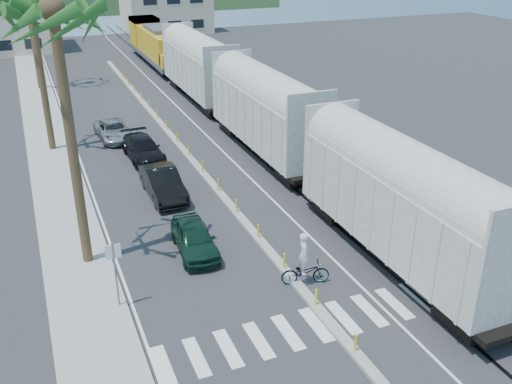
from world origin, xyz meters
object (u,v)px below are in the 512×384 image
Objects in this scene: street_sign at (115,266)px; cyclist at (305,268)px; car_lead at (194,238)px; car_second at (163,183)px.

cyclist is at bearing -9.33° from street_sign.
cyclist is (3.58, -4.35, 0.04)m from car_lead.
street_sign is at bearing -139.29° from car_lead.
cyclist is at bearing -46.80° from car_lead.
car_second is (0.15, 6.63, 0.09)m from car_lead.
street_sign is at bearing 96.07° from cyclist.
cyclist is (3.44, -10.98, -0.05)m from car_second.
car_lead is 6.63m from car_second.
car_second is 2.04× the size of cyclist.
car_lead is 1.78× the size of cyclist.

